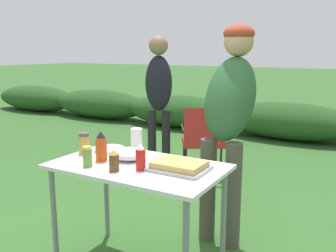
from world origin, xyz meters
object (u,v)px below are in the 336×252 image
standing_person_in_dark_puffer (159,92)px  camp_chair_green_behind_table (203,138)px  spice_jar (84,144)px  plate_stack (109,149)px  mixing_bowl (130,154)px  beer_bottle (114,161)px  ketchup_bottle (141,157)px  folding_table (138,176)px  food_tray (179,166)px  relish_jar (87,157)px  hot_sauce_bottle (101,147)px  standing_person_in_navy_coat (229,109)px  paper_cup_stack (137,141)px

standing_person_in_dark_puffer → camp_chair_green_behind_table: 0.73m
spice_jar → plate_stack: bearing=59.0°
mixing_bowl → beer_bottle: size_ratio=1.72×
ketchup_bottle → folding_table: bearing=134.6°
beer_bottle → food_tray: bearing=32.0°
relish_jar → spice_jar: 0.30m
beer_bottle → spice_jar: size_ratio=0.87×
ketchup_bottle → plate_stack: bearing=150.4°
food_tray → plate_stack: (-0.66, 0.14, -0.02)m
food_tray → hot_sauce_bottle: 0.55m
relish_jar → spice_jar: spice_jar is taller
beer_bottle → folding_table: bearing=74.2°
ketchup_bottle → mixing_bowl: bearing=141.8°
standing_person_in_navy_coat → hot_sauce_bottle: bearing=-123.3°
ketchup_bottle → standing_person_in_dark_puffer: (-0.97, 1.81, 0.17)m
plate_stack → standing_person_in_navy_coat: (0.71, 0.55, 0.28)m
ketchup_bottle → standing_person_in_navy_coat: standing_person_in_navy_coat is taller
food_tray → mixing_bowl: mixing_bowl is taller
standing_person_in_navy_coat → camp_chair_green_behind_table: standing_person_in_navy_coat is taller
standing_person_in_navy_coat → camp_chair_green_behind_table: 1.54m
plate_stack → hot_sauce_bottle: 0.27m
food_tray → paper_cup_stack: paper_cup_stack is taller
hot_sauce_bottle → relish_jar: bearing=-88.5°
beer_bottle → ketchup_bottle: bearing=36.6°
food_tray → standing_person_in_dark_puffer: (-1.18, 1.70, 0.23)m
paper_cup_stack → relish_jar: 0.42m
folding_table → ketchup_bottle: size_ratio=6.51×
food_tray → camp_chair_green_behind_table: 2.05m
food_tray → ketchup_bottle: (-0.21, -0.11, 0.05)m
paper_cup_stack → hot_sauce_bottle: 0.29m
mixing_bowl → beer_bottle: (0.06, -0.25, 0.02)m
paper_cup_stack → relish_jar: paper_cup_stack is taller
plate_stack → relish_jar: (0.12, -0.36, 0.05)m
standing_person_in_navy_coat → camp_chair_green_behind_table: (-0.76, 1.21, -0.56)m
food_tray → spice_jar: bearing=-179.2°
ketchup_bottle → standing_person_in_dark_puffer: bearing=118.2°
food_tray → mixing_bowl: 0.40m
mixing_bowl → relish_jar: relish_jar is taller
food_tray → paper_cup_stack: 0.49m
plate_stack → camp_chair_green_behind_table: (-0.05, 1.76, -0.28)m
hot_sauce_bottle → standing_person_in_dark_puffer: 1.90m
ketchup_bottle → camp_chair_green_behind_table: ketchup_bottle is taller
folding_table → mixing_bowl: 0.18m
mixing_bowl → standing_person_in_navy_coat: standing_person_in_navy_coat is taller
hot_sauce_bottle → spice_jar: (-0.21, 0.07, -0.02)m
food_tray → beer_bottle: beer_bottle is taller
spice_jar → beer_bottle: bearing=-25.4°
folding_table → beer_bottle: size_ratio=8.26×
mixing_bowl → standing_person_in_navy_coat: (0.45, 0.65, 0.25)m
folding_table → beer_bottle: beer_bottle is taller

